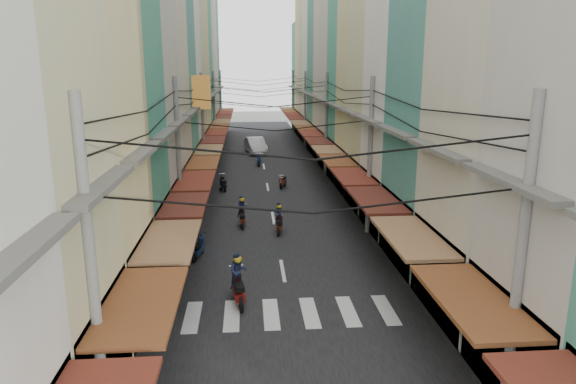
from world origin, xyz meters
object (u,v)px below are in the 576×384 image
white_car (256,153)px  bicycle (439,264)px  market_umbrella (483,276)px  traffic_sign (425,231)px

white_car → bicycle: bearing=-85.6°
white_car → market_umbrella: size_ratio=2.52×
white_car → bicycle: 32.17m
white_car → traffic_sign: 33.09m
white_car → traffic_sign: traffic_sign is taller
market_umbrella → traffic_sign: size_ratio=0.81×
traffic_sign → white_car: bearing=101.3°
market_umbrella → traffic_sign: 4.73m
market_umbrella → bicycle: bearing=81.8°
bicycle → traffic_sign: size_ratio=0.59×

